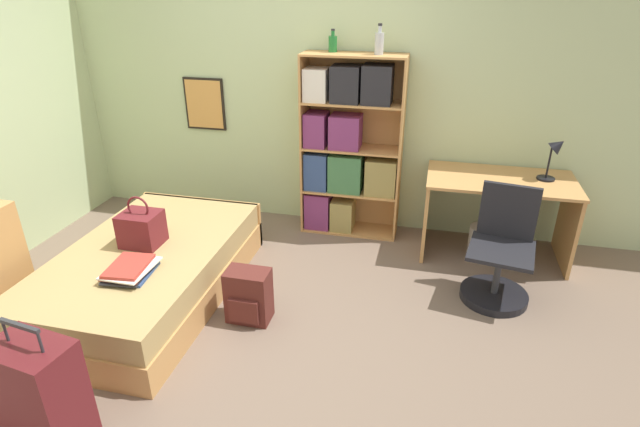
% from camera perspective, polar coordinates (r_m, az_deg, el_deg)
% --- Properties ---
extents(ground_plane, '(14.00, 14.00, 0.00)m').
position_cam_1_polar(ground_plane, '(3.82, -8.40, -10.67)').
color(ground_plane, '#756051').
extents(wall_back, '(10.00, 0.09, 2.60)m').
position_cam_1_polar(wall_back, '(4.76, -2.10, 14.08)').
color(wall_back, beige).
rests_on(wall_back, ground_plane).
extents(bed, '(1.14, 1.93, 0.41)m').
position_cam_1_polar(bed, '(4.05, -18.92, -6.20)').
color(bed, tan).
rests_on(bed, ground_plane).
extents(handbag, '(0.28, 0.25, 0.39)m').
position_cam_1_polar(handbag, '(3.93, -19.73, -1.60)').
color(handbag, maroon).
rests_on(handbag, bed).
extents(book_stack_on_bed, '(0.31, 0.38, 0.08)m').
position_cam_1_polar(book_stack_on_bed, '(3.61, -20.95, -6.02)').
color(book_stack_on_bed, '#334C84').
rests_on(book_stack_on_bed, bed).
extents(suitcase, '(0.43, 0.31, 0.79)m').
position_cam_1_polar(suitcase, '(2.99, -29.15, -17.97)').
color(suitcase, '#5B191E').
rests_on(suitcase, ground_plane).
extents(bookcase, '(0.90, 0.32, 1.65)m').
position_cam_1_polar(bookcase, '(4.58, 2.88, 7.36)').
color(bookcase, tan).
rests_on(bookcase, ground_plane).
extents(bottle_green, '(0.07, 0.07, 0.19)m').
position_cam_1_polar(bottle_green, '(4.46, 1.48, 18.88)').
color(bottle_green, '#1E6B2D').
rests_on(bottle_green, bookcase).
extents(bottle_brown, '(0.07, 0.07, 0.24)m').
position_cam_1_polar(bottle_brown, '(4.34, 6.79, 18.82)').
color(bottle_brown, '#B7BCC1').
rests_on(bottle_brown, bookcase).
extents(desk, '(1.21, 0.67, 0.72)m').
position_cam_1_polar(desk, '(4.50, 19.64, 1.26)').
color(desk, tan).
rests_on(desk, ground_plane).
extents(desk_lamp, '(0.19, 0.14, 0.38)m').
position_cam_1_polar(desk_lamp, '(4.47, 25.34, 6.41)').
color(desk_lamp, black).
rests_on(desk_lamp, desk).
extents(desk_chair, '(0.53, 0.53, 0.86)m').
position_cam_1_polar(desk_chair, '(4.01, 19.75, -5.63)').
color(desk_chair, black).
rests_on(desk_chair, ground_plane).
extents(backpack, '(0.31, 0.23, 0.39)m').
position_cam_1_polar(backpack, '(3.60, -8.18, -9.33)').
color(backpack, '#56231E').
rests_on(backpack, ground_plane).
extents(waste_bin, '(0.25, 0.25, 0.28)m').
position_cam_1_polar(waste_bin, '(4.59, 18.14, -3.10)').
color(waste_bin, '#B7B2A8').
rests_on(waste_bin, ground_plane).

